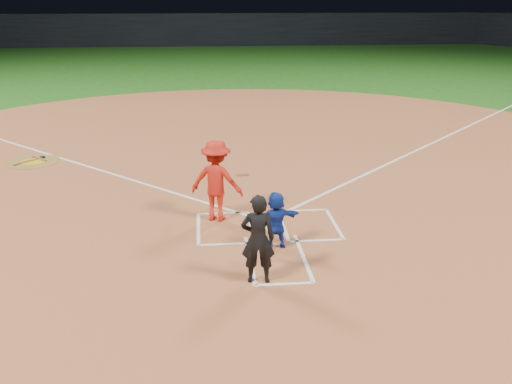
{
  "coord_description": "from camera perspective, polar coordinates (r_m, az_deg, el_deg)",
  "views": [
    {
      "loc": [
        -1.43,
        -12.12,
        5.12
      ],
      "look_at": [
        -0.3,
        -0.4,
        1.0
      ],
      "focal_mm": 40.0,
      "sensor_mm": 36.0,
      "label": 1
    }
  ],
  "objects": [
    {
      "name": "umpire",
      "position": [
        10.45,
        0.19,
        -4.73
      ],
      "size": [
        0.65,
        0.45,
        1.72
      ],
      "primitive_type": "imported",
      "rotation": [
        0.0,
        0.0,
        3.08
      ],
      "color": "black",
      "rests_on": "home_plate_dirt"
    },
    {
      "name": "on_deck_bat_a",
      "position": [
        19.79,
        -20.84,
        3.17
      ],
      "size": [
        0.62,
        0.66,
        0.06
      ],
      "primitive_type": "cylinder",
      "rotation": [
        1.57,
        0.0,
        0.75
      ],
      "color": "olive",
      "rests_on": "on_deck_circle"
    },
    {
      "name": "home_plate_dirt",
      "position": [
        18.89,
        -0.96,
        3.57
      ],
      "size": [
        28.0,
        28.0,
        0.01
      ],
      "primitive_type": "cylinder",
      "color": "#985431",
      "rests_on": "ground"
    },
    {
      "name": "ground",
      "position": [
        13.24,
        1.13,
        -3.48
      ],
      "size": [
        120.0,
        120.0,
        0.0
      ],
      "primitive_type": "plane",
      "color": "#1A5314",
      "rests_on": "ground"
    },
    {
      "name": "stadium_wall_far",
      "position": [
        60.24,
        -4.31,
        15.89
      ],
      "size": [
        80.0,
        1.2,
        3.2
      ],
      "primitive_type": "cube",
      "color": "black",
      "rests_on": "ground"
    },
    {
      "name": "batter_at_plate",
      "position": [
        13.34,
        -3.97,
        1.13
      ],
      "size": [
        1.51,
        1.08,
        1.93
      ],
      "color": "red",
      "rests_on": "home_plate_dirt"
    },
    {
      "name": "on_deck_bat_b",
      "position": [
        19.57,
        -22.08,
        2.84
      ],
      "size": [
        0.6,
        0.67,
        0.06
      ],
      "primitive_type": "cylinder",
      "rotation": [
        1.57,
        0.0,
        -0.72
      ],
      "color": "#925B35",
      "rests_on": "on_deck_circle"
    },
    {
      "name": "home_plate",
      "position": [
        13.23,
        1.13,
        -3.4
      ],
      "size": [
        0.6,
        0.6,
        0.02
      ],
      "primitive_type": "cylinder",
      "rotation": [
        0.0,
        0.0,
        3.14
      ],
      "color": "silver",
      "rests_on": "home_plate_dirt"
    },
    {
      "name": "chalk_markings",
      "position": [
        18.2,
        -0.78,
        2.99
      ],
      "size": [
        28.35,
        17.32,
        0.01
      ],
      "color": "white",
      "rests_on": "home_plate_dirt"
    },
    {
      "name": "on_deck_logo",
      "position": [
        19.61,
        -21.43,
        2.86
      ],
      "size": [
        0.8,
        0.8,
        0.0
      ],
      "primitive_type": "cylinder",
      "color": "gold",
      "rests_on": "on_deck_circle"
    },
    {
      "name": "catcher",
      "position": [
        11.93,
        1.99,
        -2.84
      ],
      "size": [
        1.21,
        0.65,
        1.24
      ],
      "primitive_type": "imported",
      "rotation": [
        0.0,
        0.0,
        3.4
      ],
      "color": "#1533AA",
      "rests_on": "home_plate_dirt"
    },
    {
      "name": "bat_weight_donut",
      "position": [
        19.92,
        -20.59,
        3.28
      ],
      "size": [
        0.19,
        0.19,
        0.05
      ],
      "primitive_type": "torus",
      "color": "black",
      "rests_on": "on_deck_circle"
    },
    {
      "name": "on_deck_circle",
      "position": [
        19.61,
        -21.43,
        2.84
      ],
      "size": [
        1.7,
        1.7,
        0.01
      ],
      "primitive_type": "cylinder",
      "color": "brown",
      "rests_on": "home_plate_dirt"
    }
  ]
}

